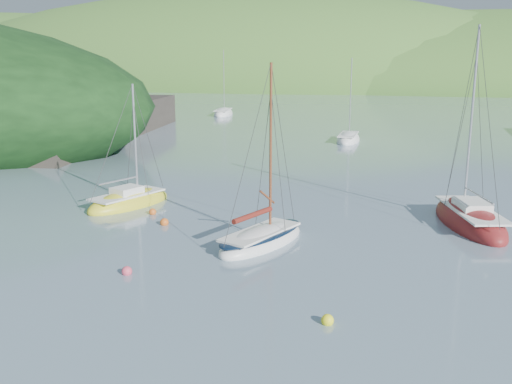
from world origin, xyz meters
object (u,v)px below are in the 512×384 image
(daysailer_white, at_px, (262,239))
(distant_sloop_c, at_px, (223,114))
(distant_sloop_a, at_px, (348,140))
(sailboat_yellow, at_px, (129,202))
(sloop_red, at_px, (469,221))

(daysailer_white, distance_m, distant_sloop_c, 60.49)
(distant_sloop_a, bearing_deg, sailboat_yellow, -107.34)
(daysailer_white, relative_size, distant_sloop_c, 0.84)
(sloop_red, relative_size, distant_sloop_a, 1.18)
(distant_sloop_a, xyz_separation_m, distant_sloop_c, (-21.77, 21.86, 0.01))
(sloop_red, height_order, sailboat_yellow, sloop_red)
(daysailer_white, height_order, distant_sloop_a, distant_sloop_a)
(sloop_red, xyz_separation_m, sailboat_yellow, (-18.45, -1.63, -0.03))
(sloop_red, height_order, distant_sloop_c, sloop_red)
(sailboat_yellow, bearing_deg, sloop_red, 24.13)
(sloop_red, bearing_deg, sailboat_yellow, 166.91)
(sailboat_yellow, xyz_separation_m, distant_sloop_a, (8.16, 29.75, -0.01))
(distant_sloop_a, distance_m, distant_sloop_c, 30.86)
(daysailer_white, bearing_deg, sailboat_yellow, 173.77)
(sailboat_yellow, height_order, distant_sloop_a, distant_sloop_a)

